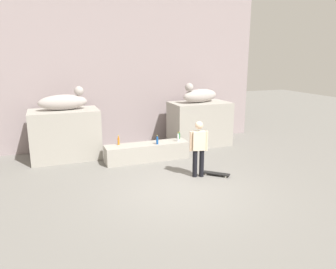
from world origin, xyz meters
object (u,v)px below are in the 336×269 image
object	(u,v)px
skateboard	(216,174)
bottle_orange	(119,141)
bottle_green	(179,136)
skater	(199,147)
bottle_clear	(178,138)
bottle_blue	(157,140)
statue_reclining_right	(199,95)
statue_reclining_left	(64,102)

from	to	relation	value
skateboard	bottle_orange	world-z (taller)	bottle_orange
bottle_orange	skateboard	bearing A→B (deg)	-44.41
bottle_green	bottle_orange	bearing A→B (deg)	-179.99
skater	bottle_clear	xyz separation A→B (m)	(0.16, 1.94, -0.21)
skater	skateboard	size ratio (longest dim) A/B	2.32
bottle_clear	bottle_blue	bearing A→B (deg)	-173.22
statue_reclining_right	bottle_blue	world-z (taller)	statue_reclining_right
statue_reclining_right	skateboard	xyz separation A→B (m)	(-1.04, -3.35, -1.92)
bottle_green	bottle_blue	bearing A→B (deg)	-157.67
bottle_clear	bottle_green	size ratio (longest dim) A/B	1.21
skateboard	bottle_blue	size ratio (longest dim) A/B	2.35
statue_reclining_left	skater	world-z (taller)	statue_reclining_left
statue_reclining_right	bottle_orange	world-z (taller)	statue_reclining_right
skater	skateboard	xyz separation A→B (m)	(0.54, -0.13, -0.86)
skater	bottle_blue	bearing A→B (deg)	122.88
statue_reclining_left	bottle_orange	xyz separation A→B (m)	(1.59, -1.00, -1.27)
statue_reclining_left	skater	bearing A→B (deg)	-47.05
skateboard	bottle_green	xyz separation A→B (m)	(-0.22, 2.37, 0.62)
bottle_orange	bottle_green	bearing A→B (deg)	0.01
skateboard	bottle_clear	bearing A→B (deg)	143.57
bottle_orange	bottle_green	distance (m)	2.20
statue_reclining_left	statue_reclining_right	world-z (taller)	same
skater	bottle_orange	distance (m)	2.92
statue_reclining_right	skateboard	size ratio (longest dim) A/B	2.34
skateboard	bottle_clear	world-z (taller)	bottle_clear
statue_reclining_right	bottle_clear	world-z (taller)	statue_reclining_right
statue_reclining_left	skater	distance (m)	4.86
statue_reclining_right	bottle_blue	bearing A→B (deg)	17.72
bottle_clear	bottle_green	bearing A→B (deg)	61.23
bottle_blue	skateboard	bearing A→B (deg)	-58.99
skater	bottle_green	xyz separation A→B (m)	(0.32, 2.24, -0.24)
statue_reclining_right	bottle_orange	distance (m)	3.81
bottle_clear	bottle_blue	xyz separation A→B (m)	(-0.80, -0.10, -0.00)
bottle_orange	bottle_clear	bearing A→B (deg)	-8.43
skateboard	bottle_blue	distance (m)	2.39
bottle_clear	statue_reclining_left	bearing A→B (deg)	160.30
bottle_green	skateboard	bearing A→B (deg)	-84.73
statue_reclining_left	bottle_green	xyz separation A→B (m)	(3.79, -1.00, -1.30)
skateboard	bottle_blue	world-z (taller)	bottle_blue
statue_reclining_right	statue_reclining_left	bearing A→B (deg)	-14.31
statue_reclining_right	skater	world-z (taller)	statue_reclining_right
bottle_blue	bottle_orange	bearing A→B (deg)	162.16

